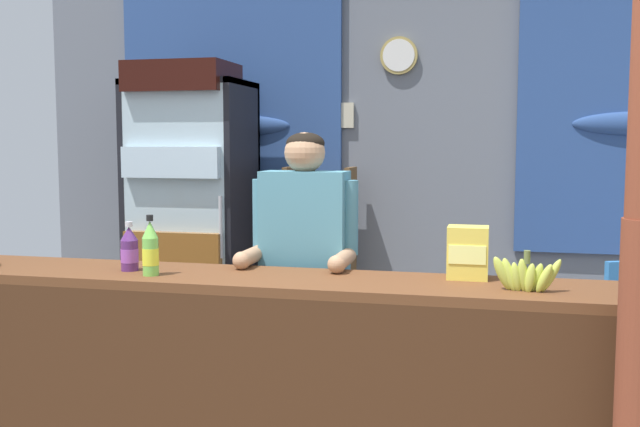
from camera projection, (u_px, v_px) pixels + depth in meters
name	position (u px, v px, depth m)	size (l,w,h in m)	color
back_wall_curtained	(404.00, 157.00, 5.19)	(5.52, 0.22, 2.68)	slate
stall_counter	(297.00, 370.00, 2.92)	(4.23, 0.47, 0.93)	brown
drink_fridge	(190.00, 198.00, 4.95)	(0.79, 0.67, 2.02)	black
bottle_shelf_rack	(320.00, 257.00, 5.12)	(0.48, 0.28, 1.32)	brown
plastic_lawn_chair	(624.00, 322.00, 4.04)	(0.59, 0.59, 0.86)	#3884D6
shopkeeper	(305.00, 255.00, 3.39)	(0.51, 0.42, 1.54)	#28282D
soda_bottle_lime_soda	(150.00, 250.00, 3.03)	(0.07, 0.07, 0.26)	#75C64C
soda_bottle_grape_soda	(129.00, 250.00, 3.15)	(0.08, 0.08, 0.22)	#56286B
snack_box_instant_noodle	(468.00, 253.00, 2.96)	(0.16, 0.13, 0.22)	#EAD14C
banana_bunch	(526.00, 276.00, 2.71)	(0.27, 0.06, 0.16)	#B7C647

